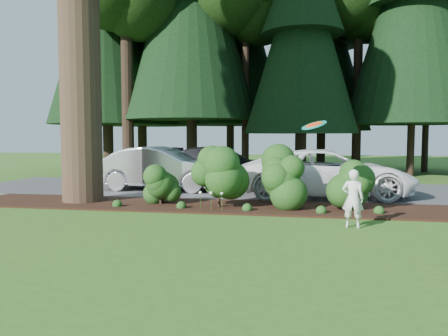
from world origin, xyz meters
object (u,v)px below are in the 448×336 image
Objects in this scene: frisbee at (314,125)px; car_silver_wagon at (162,168)px; child at (353,199)px; car_white_suv at (327,173)px; car_dark_suv at (219,164)px.

car_silver_wagon is at bearing 134.51° from frisbee.
car_silver_wagon is 7.94m from frisbee.
child is (6.34, -5.62, -0.18)m from car_silver_wagon.
frisbee reaches higher than car_white_suv.
car_white_suv is at bearing -117.90° from car_dark_suv.
car_silver_wagon is 8.48m from child.
car_dark_suv is 4.06× the size of child.
car_white_suv is (6.01, -0.80, -0.02)m from car_silver_wagon.
car_dark_suv is (1.56, 3.20, -0.03)m from car_silver_wagon.
car_silver_wagon reaches higher than car_dark_suv.
car_dark_suv reaches higher than child.
car_white_suv is at bearing 83.49° from frisbee.
car_silver_wagon is at bearing -32.10° from child.
car_white_suv is 5.02m from frisbee.
car_silver_wagon is 3.56m from car_dark_suv.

